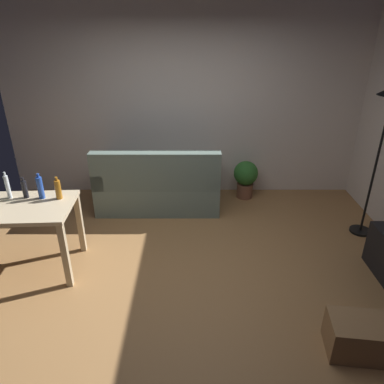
{
  "coord_description": "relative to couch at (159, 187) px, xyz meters",
  "views": [
    {
      "loc": [
        0.1,
        -3.0,
        2.43
      ],
      "look_at": [
        0.1,
        0.5,
        0.75
      ],
      "focal_mm": 33.45,
      "sensor_mm": 36.0,
      "label": 1
    }
  ],
  "objects": [
    {
      "name": "ground_plane",
      "position": [
        0.37,
        -1.59,
        -0.32
      ],
      "size": [
        5.2,
        4.4,
        0.02
      ],
      "primitive_type": "cube",
      "color": "#9E7042"
    },
    {
      "name": "wall_rear",
      "position": [
        0.37,
        0.61,
        1.04
      ],
      "size": [
        5.2,
        0.1,
        2.7
      ],
      "primitive_type": "cube",
      "color": "silver",
      "rests_on": "ground_plane"
    },
    {
      "name": "couch",
      "position": [
        0.0,
        0.0,
        0.0
      ],
      "size": [
        1.69,
        0.84,
        0.92
      ],
      "rotation": [
        0.0,
        0.0,
        3.14
      ],
      "color": "slate",
      "rests_on": "ground_plane"
    },
    {
      "name": "desk",
      "position": [
        -1.34,
        -1.43,
        0.34
      ],
      "size": [
        1.23,
        0.76,
        0.76
      ],
      "rotation": [
        0.0,
        0.0,
        0.05
      ],
      "color": "#C6B28E",
      "rests_on": "ground_plane"
    },
    {
      "name": "potted_plant",
      "position": [
        1.27,
        0.31,
        0.02
      ],
      "size": [
        0.36,
        0.36,
        0.57
      ],
      "color": "brown",
      "rests_on": "ground_plane"
    },
    {
      "name": "storage_box",
      "position": [
        1.81,
        -2.51,
        -0.16
      ],
      "size": [
        0.52,
        0.4,
        0.3
      ],
      "primitive_type": "cube",
      "rotation": [
        0.0,
        0.0,
        -0.12
      ],
      "color": "olive",
      "rests_on": "ground_plane"
    },
    {
      "name": "bottle_clear",
      "position": [
        -1.43,
        -1.25,
        0.58
      ],
      "size": [
        0.04,
        0.04,
        0.29
      ],
      "color": "silver",
      "rests_on": "desk"
    },
    {
      "name": "bottle_dark",
      "position": [
        -1.26,
        -1.24,
        0.55
      ],
      "size": [
        0.05,
        0.05,
        0.23
      ],
      "color": "black",
      "rests_on": "desk"
    },
    {
      "name": "bottle_blue",
      "position": [
        -1.09,
        -1.25,
        0.57
      ],
      "size": [
        0.06,
        0.06,
        0.27
      ],
      "color": "#2347A3",
      "rests_on": "desk"
    },
    {
      "name": "bottle_amber",
      "position": [
        -0.91,
        -1.26,
        0.56
      ],
      "size": [
        0.06,
        0.06,
        0.24
      ],
      "color": "#9E6019",
      "rests_on": "desk"
    }
  ]
}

